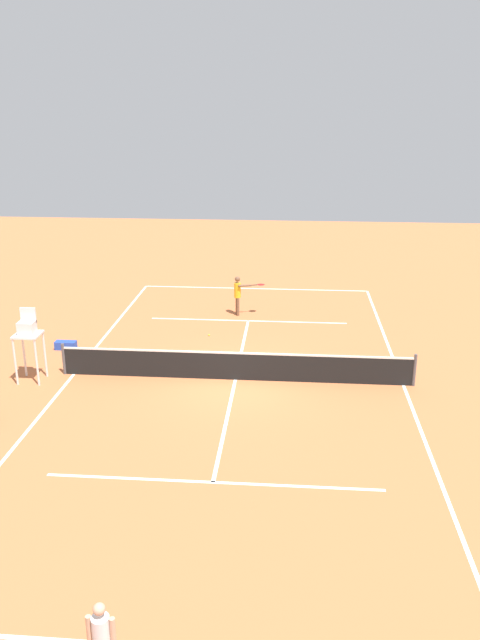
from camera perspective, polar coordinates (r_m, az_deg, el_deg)
ground_plane at (r=20.72m, az=-0.42°, el=-5.37°), size 60.00×60.00×0.00m
court_lines at (r=20.72m, az=-0.42°, el=-5.37°), size 10.86×21.71×0.01m
tennis_net at (r=20.52m, az=-0.42°, el=-4.11°), size 11.46×0.10×1.07m
player_serving at (r=26.69m, az=-0.12°, el=2.51°), size 1.31×0.51×1.68m
tennis_ball at (r=24.56m, az=-2.79°, el=-1.35°), size 0.07×0.07×0.07m
umpire_chair at (r=21.18m, az=-18.51°, el=-1.16°), size 0.80×0.80×2.41m
ball_person at (r=10.95m, az=-12.31°, el=-26.06°), size 0.46×0.28×1.46m
equipment_bag at (r=24.04m, az=-15.37°, el=-2.19°), size 0.76×0.32×0.30m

